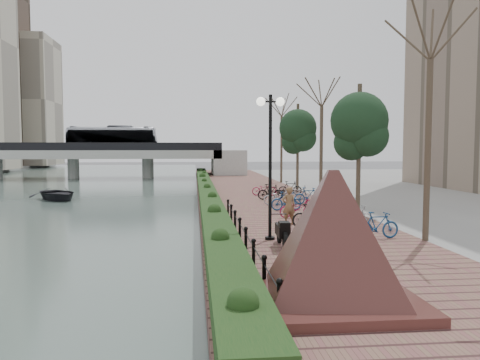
{
  "coord_description": "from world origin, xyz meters",
  "views": [
    {
      "loc": [
        -0.24,
        -13.85,
        3.84
      ],
      "look_at": [
        2.32,
        12.31,
        2.0
      ],
      "focal_mm": 35.0,
      "sensor_mm": 36.0,
      "label": 1
    }
  ],
  "objects": [
    {
      "name": "ground",
      "position": [
        0.0,
        0.0,
        0.0
      ],
      "size": [
        220.0,
        220.0,
        0.0
      ],
      "primitive_type": "plane",
      "color": "#59595B",
      "rests_on": "ground"
    },
    {
      "name": "boat",
      "position": [
        -10.19,
        21.09,
        0.48
      ],
      "size": [
        5.1,
        5.43,
        0.92
      ],
      "primitive_type": "imported",
      "rotation": [
        0.0,
        0.0,
        0.6
      ],
      "color": "black",
      "rests_on": "river_water"
    },
    {
      "name": "street_trees",
      "position": [
        8.0,
        12.68,
        3.69
      ],
      "size": [
        3.2,
        37.12,
        6.8
      ],
      "color": "#3B3123",
      "rests_on": "promenade"
    },
    {
      "name": "promenade",
      "position": [
        4.0,
        17.5,
        0.25
      ],
      "size": [
        8.0,
        75.0,
        0.5
      ],
      "primitive_type": "cube",
      "color": "brown",
      "rests_on": "ground"
    },
    {
      "name": "bridge",
      "position": [
        -14.02,
        45.0,
        3.37
      ],
      "size": [
        36.0,
        10.77,
        6.5
      ],
      "color": "#A2A29D",
      "rests_on": "ground"
    },
    {
      "name": "granite_monument",
      "position": [
        2.71,
        -4.15,
        1.95
      ],
      "size": [
        5.44,
        5.44,
        2.86
      ],
      "color": "#48221E",
      "rests_on": "promenade"
    },
    {
      "name": "inland_pavement",
      "position": [
        20.0,
        17.5,
        0.25
      ],
      "size": [
        24.0,
        75.0,
        0.5
      ],
      "primitive_type": "cube",
      "color": "gray",
      "rests_on": "ground"
    },
    {
      "name": "motorcycle",
      "position": [
        2.67,
        1.4,
        1.03
      ],
      "size": [
        0.6,
        1.72,
        1.06
      ],
      "primitive_type": null,
      "rotation": [
        0.0,
        0.0,
        -0.04
      ],
      "color": "black",
      "rests_on": "promenade"
    },
    {
      "name": "hedge",
      "position": [
        0.6,
        20.0,
        0.8
      ],
      "size": [
        1.1,
        56.0,
        0.6
      ],
      "primitive_type": "cube",
      "color": "#133413",
      "rests_on": "promenade"
    },
    {
      "name": "river_water",
      "position": [
        -15.0,
        25.0,
        0.01
      ],
      "size": [
        30.0,
        130.0,
        0.02
      ],
      "primitive_type": "cube",
      "color": "#4B5D57",
      "rests_on": "ground"
    },
    {
      "name": "lamppost",
      "position": [
        2.47,
        2.72,
        4.23
      ],
      "size": [
        1.02,
        0.32,
        5.21
      ],
      "color": "black",
      "rests_on": "promenade"
    },
    {
      "name": "chain_fence",
      "position": [
        1.4,
        2.0,
        0.85
      ],
      "size": [
        0.1,
        14.1,
        0.7
      ],
      "color": "black",
      "rests_on": "promenade"
    },
    {
      "name": "pedestrian",
      "position": [
        3.8,
        5.88,
        1.32
      ],
      "size": [
        0.65,
        0.48,
        1.65
      ],
      "primitive_type": "imported",
      "rotation": [
        0.0,
        0.0,
        3.3
      ],
      "color": "brown",
      "rests_on": "promenade"
    },
    {
      "name": "bicycle_parking",
      "position": [
        5.49,
        10.35,
        0.97
      ],
      "size": [
        2.4,
        17.32,
        1.0
      ],
      "color": "#A7A8AC",
      "rests_on": "promenade"
    }
  ]
}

